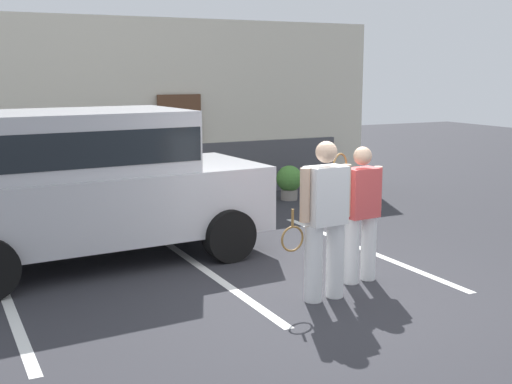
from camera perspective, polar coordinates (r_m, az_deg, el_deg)
name	(u,v)px	position (r m, az deg, el deg)	size (l,w,h in m)	color
ground_plane	(322,296)	(7.84, 5.66, -8.84)	(40.00, 40.00, 0.00)	#2D2D33
parking_stripe_0	(6,299)	(8.20, -20.50, -8.58)	(0.12, 4.40, 0.01)	silver
parking_stripe_1	(207,271)	(8.75, -4.22, -6.74)	(0.12, 4.40, 0.01)	silver
parking_stripe_2	(363,249)	(9.90, 9.09, -4.81)	(0.12, 4.40, 0.01)	silver
house_frontage	(147,116)	(13.43, -9.23, 6.43)	(10.07, 0.40, 3.58)	beige
parked_suv	(86,179)	(9.20, -14.31, 1.12)	(4.72, 2.42, 2.05)	#B7B7BC
tennis_player_man	(325,219)	(7.51, 5.88, -2.29)	(0.92, 0.31, 1.81)	white
tennis_player_woman	(361,212)	(8.22, 8.92, -1.68)	(0.76, 0.30, 1.67)	white
potted_plant_by_porch	(289,181)	(13.44, 2.85, 0.96)	(0.53, 0.53, 0.69)	gray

